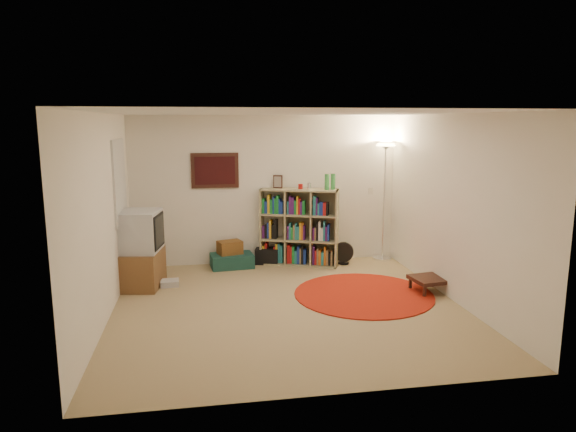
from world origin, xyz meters
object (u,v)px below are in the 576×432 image
bookshelf (298,228)px  suitcase (232,261)px  tv_stand (141,250)px  side_table (429,280)px  floor_fan (344,253)px  floor_lamp (385,162)px

bookshelf → suitcase: bearing=-159.5°
bookshelf → tv_stand: bearing=-141.4°
side_table → bookshelf: bearing=132.0°
suitcase → side_table: size_ratio=1.38×
side_table → floor_fan: bearing=116.6°
tv_stand → suitcase: bearing=39.4°
suitcase → side_table: suitcase is taller
floor_fan → side_table: (0.81, -1.61, -0.01)m
floor_lamp → side_table: bearing=-88.7°
floor_lamp → floor_fan: 1.72m
floor_fan → bookshelf: bearing=-171.0°
bookshelf → tv_stand: size_ratio=1.38×
floor_fan → suitcase: (-1.89, 0.14, -0.08)m
floor_lamp → side_table: size_ratio=3.91×
bookshelf → floor_lamp: size_ratio=0.75×
tv_stand → suitcase: size_ratio=1.54×
floor_lamp → tv_stand: floor_lamp is taller
floor_lamp → floor_fan: bearing=-165.0°
suitcase → side_table: bearing=-39.0°
floor_lamp → tv_stand: 4.27m
floor_lamp → side_table: floor_lamp is taller
bookshelf → side_table: (1.57, -1.74, -0.45)m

